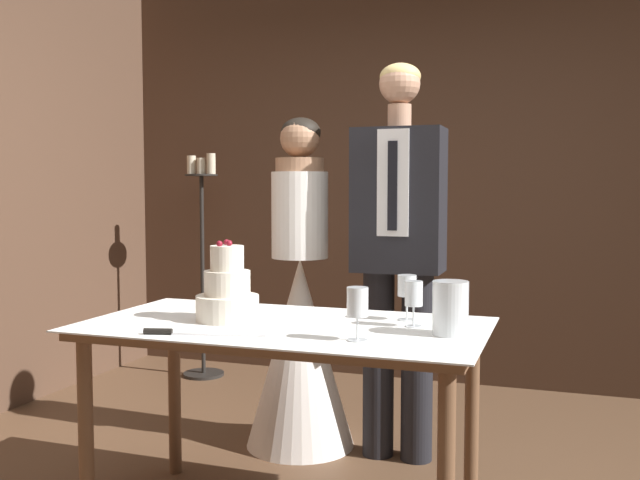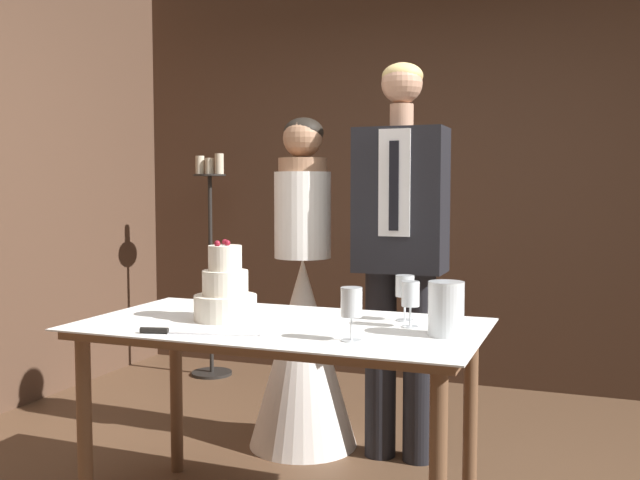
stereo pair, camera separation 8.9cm
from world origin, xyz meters
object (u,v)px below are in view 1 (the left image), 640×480
Objects in this scene: bride at (300,328)px; groom at (398,244)px; wine_glass_middle at (357,305)px; tiered_cake at (227,293)px; cake_table at (284,347)px; cake_knife at (181,333)px; candle_stand at (202,264)px; wine_glass_near at (407,288)px; hurricane_candle at (450,309)px; wine_glass_far at (414,295)px.

bride is 0.88× the size of groom.
bride is at bearing 120.08° from wine_glass_middle.
tiered_cake is at bearing -120.18° from groom.
wine_glass_middle reaches higher than cake_table.
cake_knife is 2.43m from candle_stand.
cake_table is 0.80× the size of groom.
wine_glass_middle is at bearing -29.91° from cake_table.
wine_glass_near is 0.31m from hurricane_candle.
cake_table is 2.30m from candle_stand.
tiered_cake is 1.83× the size of wine_glass_far.
candle_stand is at bearing 126.08° from cake_table.
wine_glass_near is at bearing 19.08° from tiered_cake.
groom is 1.93m from candle_stand.
tiered_cake is 2.18m from candle_stand.
wine_glass_far is (0.05, -0.12, -0.01)m from wine_glass_near.
cake_table is at bearing 150.09° from wine_glass_middle.
wine_glass_near is 0.93× the size of hurricane_candle.
tiered_cake is 1.77× the size of wine_glass_near.
hurricane_candle is (0.86, 0.00, -0.02)m from tiered_cake.
groom reaches higher than hurricane_candle.
tiered_cake is 0.61m from wine_glass_middle.
candle_stand is at bearing 129.55° from wine_glass_middle.
hurricane_candle is (0.20, -0.23, -0.03)m from wine_glass_near.
hurricane_candle is 0.12× the size of bride.
wine_glass_far is 1.07m from bride.
tiered_cake is at bearing -58.97° from candle_stand.
candle_stand is at bearing 136.70° from hurricane_candle.
bride is (-0.87, 0.83, -0.28)m from hurricane_candle.
tiered_cake is at bearing -88.96° from bride.
wine_glass_middle reaches higher than wine_glass_near.
bride reaches higher than wine_glass_near.
bride reaches higher than cake_knife.
tiered_cake is at bearing 70.03° from cake_knife.
groom is (-0.10, 1.02, 0.13)m from wine_glass_middle.
cake_table is at bearing -106.78° from groom.
wine_glass_far reaches higher than cake_table.
cake_table is 0.52m from wine_glass_near.
groom reaches higher than wine_glass_middle.
groom reaches higher than cake_table.
wine_glass_far is at bearing -45.08° from bride.
cake_knife is 1.27m from groom.
candle_stand is (-1.12, 1.86, -0.12)m from tiered_cake.
wine_glass_near is at bearing 113.13° from wine_glass_far.
candle_stand is at bearing 147.18° from groom.
cake_knife is at bearing -150.80° from wine_glass_far.
tiered_cake is 1.64× the size of hurricane_candle.
groom is (-0.17, 0.60, 0.12)m from wine_glass_near.
hurricane_candle is (0.62, -0.00, 0.18)m from cake_table.
tiered_cake reaches higher than cake_table.
cake_table is at bearing -167.70° from wine_glass_far.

